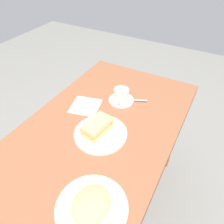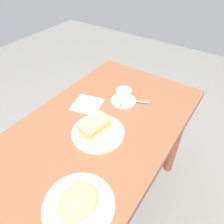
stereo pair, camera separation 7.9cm
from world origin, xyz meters
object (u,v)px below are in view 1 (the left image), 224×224
sandwich_plate (101,134)px  spoon (135,100)px  napkin (85,106)px  sandwich_front (97,127)px  coffee_saucer (122,100)px  dining_table (94,149)px  side_plate (92,208)px  coffee_cup (122,95)px

sandwich_plate → spoon: bearing=-7.4°
napkin → sandwich_front: bearing=-130.6°
sandwich_plate → coffee_saucer: sandwich_plate is taller
dining_table → napkin: (0.16, 0.15, 0.11)m
sandwich_plate → side_plate: size_ratio=0.99×
coffee_cup → side_plate: bearing=-162.8°
sandwich_plate → coffee_saucer: bearing=6.1°
dining_table → coffee_cup: (0.30, -0.00, 0.15)m
coffee_saucer → spoon: size_ratio=1.49×
side_plate → napkin: size_ratio=1.70×
side_plate → napkin: (0.46, 0.34, -0.01)m
sandwich_plate → coffee_cup: (0.28, 0.03, 0.04)m
dining_table → side_plate: 0.37m
sandwich_plate → napkin: size_ratio=1.68×
sandwich_front → napkin: 0.22m
spoon → coffee_saucer: bearing=113.9°
sandwich_plate → side_plate: 0.35m
dining_table → side_plate: side_plate is taller
coffee_cup → spoon: bearing=-64.8°
dining_table → napkin: bearing=43.0°
sandwich_plate → dining_table: bearing=119.4°
coffee_saucer → spoon: 0.08m
spoon → side_plate: bearing=-169.7°
dining_table → sandwich_plate: size_ratio=5.26×
spoon → napkin: (-0.17, 0.22, -0.01)m
sandwich_plate → coffee_cup: size_ratio=2.23×
dining_table → sandwich_plate: sandwich_plate is taller
sandwich_front → napkin: sandwich_front is taller
sandwich_front → coffee_cup: (0.28, 0.01, 0.00)m
coffee_saucer → sandwich_front: bearing=-177.4°
coffee_cup → spoon: size_ratio=1.20×
sandwich_front → spoon: size_ratio=1.66×
coffee_cup → napkin: coffee_cup is taller
coffee_saucer → napkin: bearing=131.9°
spoon → napkin: size_ratio=0.63×
sandwich_plate → coffee_cup: 0.28m
spoon → side_plate: size_ratio=0.37×
sandwich_plate → coffee_saucer: size_ratio=1.79×
sandwich_plate → side_plate: same height
coffee_saucer → napkin: 0.21m
sandwich_front → napkin: (0.14, 0.17, -0.04)m
coffee_saucer → coffee_cup: size_ratio=1.25×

